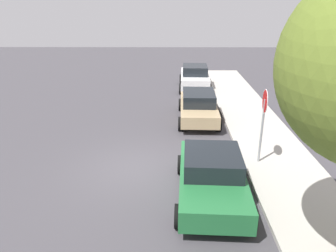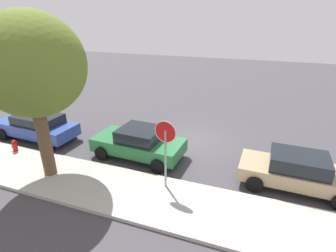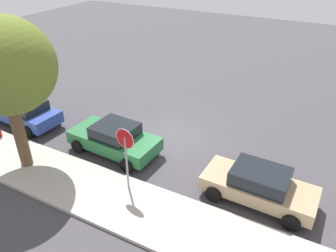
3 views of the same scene
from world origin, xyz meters
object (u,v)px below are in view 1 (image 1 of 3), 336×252
Objects in this scene: parked_car_white at (195,77)px; parked_car_tan at (198,106)px; stop_sign at (264,114)px; parked_car_green at (212,176)px.

parked_car_tan is at bearing -2.11° from parked_car_white.
parked_car_green is at bearing -43.46° from stop_sign.
parked_car_tan is 1.05× the size of parked_car_white.
parked_car_tan is 5.89m from parked_car_white.
parked_car_white is at bearing 178.43° from parked_car_green.
stop_sign is 0.66× the size of parked_car_tan.
stop_sign reaches higher than parked_car_green.
parked_car_tan is (-6.71, 0.13, -0.00)m from parked_car_green.
parked_car_green is at bearing -1.09° from parked_car_tan.
stop_sign is 0.66× the size of parked_car_green.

